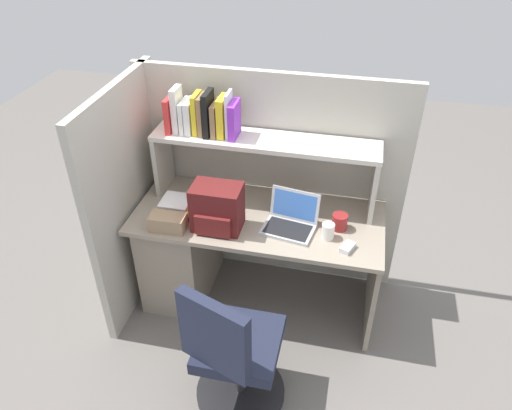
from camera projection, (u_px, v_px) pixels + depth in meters
ground_plane at (258, 297)px, 3.55m from camera, size 8.00×8.00×0.00m
desk at (203, 246)px, 3.39m from camera, size 1.60×0.70×0.73m
cubicle_partition_rear at (269, 179)px, 3.41m from camera, size 1.84×0.05×1.55m
cubicle_partition_left at (130, 198)px, 3.22m from camera, size 0.05×1.06×1.55m
overhead_hutch at (265, 153)px, 3.09m from camera, size 1.44×0.28×0.45m
reference_books_on_shelf at (203, 115)px, 3.03m from camera, size 0.45×0.19×0.29m
laptop at (291, 220)px, 3.01m from camera, size 0.35×0.30×0.22m
backpack at (217, 208)px, 2.96m from camera, size 0.30×0.23×0.29m
computer_mouse at (348, 247)px, 2.85m from camera, size 0.10×0.12×0.03m
paper_cup at (328, 231)px, 2.92m from camera, size 0.08×0.08×0.10m
tissue_box at (168, 222)px, 3.00m from camera, size 0.22×0.13×0.10m
snack_canister at (340, 222)px, 3.00m from camera, size 0.10×0.10×0.10m
desk_book_stack at (176, 206)px, 3.14m from camera, size 0.25×0.19×0.09m
office_chair at (234, 357)px, 2.64m from camera, size 0.53×0.55×0.93m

